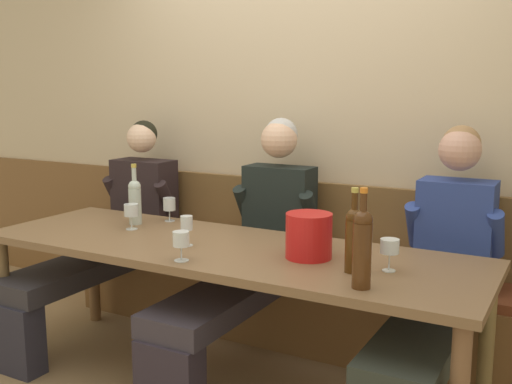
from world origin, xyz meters
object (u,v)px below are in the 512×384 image
(wine_glass_near_bucket, at_px, (187,225))
(person_left_seat, at_px, (440,272))
(dining_table, at_px, (223,260))
(person_center_left_seat, at_px, (109,231))
(wine_glass_mid_left, at_px, (390,248))
(wine_bottle_clear_water, at_px, (354,237))
(wine_glass_mid_right, at_px, (169,205))
(wine_glass_center_front, at_px, (181,241))
(wine_bottle_green_tall, at_px, (362,246))
(ice_bucket, at_px, (309,236))
(person_center_right_seat, at_px, (250,248))
(wine_glass_center_rear, at_px, (317,225))
(wine_glass_left_end, at_px, (131,211))
(wine_bottle_amber_mid, at_px, (135,200))
(wall_bench, at_px, (284,292))

(wine_glass_near_bucket, bearing_deg, person_left_seat, 21.35)
(dining_table, height_order, person_center_left_seat, person_center_left_seat)
(person_left_seat, height_order, wine_glass_mid_left, person_left_seat)
(person_left_seat, bearing_deg, wine_bottle_clear_water, -120.54)
(wine_bottle_clear_water, bearing_deg, wine_glass_mid_right, 161.71)
(wine_glass_center_front, xyz_separation_m, wine_glass_near_bucket, (-0.13, 0.23, 0.01))
(wine_bottle_green_tall, bearing_deg, ice_bucket, 140.55)
(person_center_right_seat, bearing_deg, wine_glass_near_bucket, -105.99)
(wine_bottle_clear_water, distance_m, wine_glass_mid_right, 1.34)
(wine_bottle_green_tall, bearing_deg, wine_glass_mid_right, 156.40)
(wine_glass_mid_right, bearing_deg, person_center_right_seat, 1.39)
(wine_glass_center_rear, height_order, wine_glass_near_bucket, wine_glass_near_bucket)
(wine_glass_mid_left, bearing_deg, wine_glass_left_end, 177.40)
(wine_bottle_clear_water, distance_m, wine_bottle_green_tall, 0.20)
(person_center_left_seat, relative_size, wine_glass_near_bucket, 8.60)
(person_center_left_seat, distance_m, wine_bottle_clear_water, 1.83)
(wine_glass_center_front, relative_size, wine_glass_mid_left, 0.97)
(person_center_left_seat, distance_m, wine_glass_center_front, 1.23)
(wine_glass_mid_right, relative_size, wine_glass_mid_left, 0.99)
(dining_table, xyz_separation_m, person_left_seat, (0.98, 0.35, -0.01))
(person_center_left_seat, xyz_separation_m, wine_glass_center_front, (1.03, -0.65, 0.21))
(person_center_right_seat, relative_size, wine_bottle_amber_mid, 3.85)
(ice_bucket, xyz_separation_m, wine_glass_mid_right, (-1.02, 0.31, -0.01))
(wine_glass_mid_left, bearing_deg, wine_glass_mid_right, 166.62)
(wine_bottle_clear_water, height_order, wine_bottle_amber_mid, wine_bottle_clear_water)
(ice_bucket, height_order, wine_glass_near_bucket, ice_bucket)
(wine_bottle_clear_water, xyz_separation_m, wine_glass_mid_right, (-1.27, 0.42, -0.06))
(person_center_left_seat, height_order, person_center_right_seat, person_center_right_seat)
(person_center_left_seat, bearing_deg, wine_glass_mid_right, -1.42)
(wine_glass_left_end, bearing_deg, wine_glass_center_rear, 9.12)
(person_left_seat, relative_size, wine_glass_center_front, 9.73)
(wine_glass_mid_right, bearing_deg, wine_bottle_green_tall, -23.60)
(wine_glass_center_front, bearing_deg, ice_bucket, 34.06)
(wine_bottle_green_tall, bearing_deg, wine_bottle_amber_mid, 163.41)
(wall_bench, distance_m, person_center_left_seat, 1.16)
(wine_glass_center_rear, relative_size, wine_glass_near_bucket, 0.97)
(wine_glass_center_rear, bearing_deg, person_center_right_seat, 165.39)
(wine_bottle_clear_water, bearing_deg, person_center_right_seat, 149.64)
(person_center_right_seat, bearing_deg, person_center_left_seat, -179.94)
(ice_bucket, distance_m, wine_glass_mid_right, 1.07)
(wine_glass_center_front, bearing_deg, wine_bottle_green_tall, 2.43)
(wine_glass_mid_right, bearing_deg, person_center_left_seat, 178.58)
(dining_table, height_order, ice_bucket, ice_bucket)
(dining_table, xyz_separation_m, wine_bottle_clear_water, (0.71, -0.10, 0.22))
(wine_glass_center_front, bearing_deg, wine_bottle_clear_water, 16.28)
(dining_table, bearing_deg, wall_bench, 90.00)
(wine_bottle_green_tall, height_order, wine_glass_mid_right, wine_bottle_green_tall)
(ice_bucket, distance_m, wine_bottle_clear_water, 0.28)
(person_center_right_seat, relative_size, wine_glass_mid_right, 9.61)
(person_left_seat, xyz_separation_m, wine_bottle_amber_mid, (-1.67, -0.19, 0.23))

